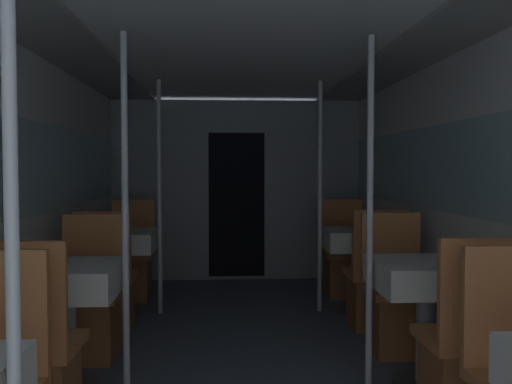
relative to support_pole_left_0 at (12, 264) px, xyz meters
The scene contains 21 objects.
wall_left 2.10m from the support_pole_left_0, 110.30° to the left, with size 0.05×8.15×2.06m.
wall_right 2.92m from the support_pole_left_0, 42.52° to the left, with size 0.05×8.15×2.06m.
ceiling_panel 2.35m from the support_pole_left_0, 70.19° to the left, with size 2.88×8.15×0.07m.
bulkhead_far 5.05m from the support_pole_left_0, 81.92° to the left, with size 2.83×0.09×2.06m.
support_pole_left_0 is the anchor object (origin of this frame).
dining_table_left_1 1.83m from the support_pole_left_0, 101.21° to the left, with size 0.61×0.61×0.73m.
chair_left_near_1 1.43m from the support_pole_left_0, 106.42° to the left, with size 0.43×0.43×0.96m.
chair_left_far_1 2.45m from the support_pole_left_0, 98.50° to the left, with size 0.43×0.43×0.96m.
support_pole_left_1 1.74m from the support_pole_left_0, 90.00° to the left, with size 0.04×0.04×2.06m.
dining_table_left_2 3.53m from the support_pole_left_0, 95.66° to the left, with size 0.61×0.61×0.73m.
chair_left_near_2 3.03m from the support_pole_left_0, 96.76° to the left, with size 0.43×0.43×0.96m.
chair_left_far_2 4.14m from the support_pole_left_0, 94.87° to the left, with size 0.43×0.43×0.96m.
support_pole_left_2 3.48m from the support_pole_left_0, 90.00° to the left, with size 0.04×0.04×2.06m.
dining_table_right_1 2.52m from the support_pole_left_0, 44.61° to the left, with size 0.61×0.61×0.73m.
chair_right_near_1 2.24m from the support_pole_left_0, 33.57° to the left, with size 0.43×0.43×0.96m.
chair_right_far_1 3.00m from the support_pole_left_0, 52.63° to the left, with size 0.43×0.43×0.96m.
support_pole_right_1 2.25m from the support_pole_left_0, 50.80° to the left, with size 0.04×0.04×2.06m.
dining_table_right_2 3.93m from the support_pole_left_0, 63.12° to the left, with size 0.61×0.61×0.73m.
chair_right_near_2 3.49m from the support_pole_left_0, 58.78° to the left, with size 0.43×0.43×0.96m.
chair_right_far_2 4.48m from the support_pole_left_0, 66.46° to the left, with size 0.43×0.43×0.96m.
support_pole_right_2 3.76m from the support_pole_left_0, 67.82° to the left, with size 0.04×0.04×2.06m.
Camera 1 is at (-0.14, -0.85, 1.29)m, focal length 40.00 mm.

